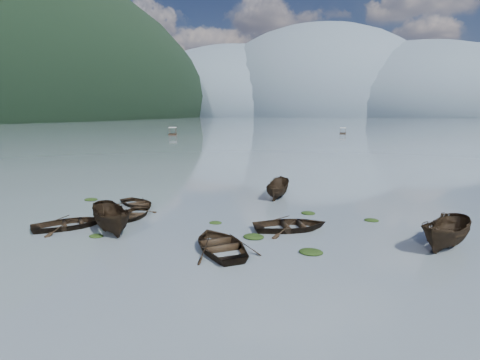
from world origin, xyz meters
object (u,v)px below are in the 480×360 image
(rowboat_0, at_px, (133,217))
(rowboat_3, at_px, (220,250))
(pontoon_left, at_px, (173,135))
(pontoon_centre, at_px, (343,134))

(rowboat_0, distance_m, rowboat_3, 9.09)
(rowboat_0, height_order, pontoon_left, pontoon_left)
(rowboat_3, distance_m, pontoon_left, 109.48)
(rowboat_3, relative_size, pontoon_left, 0.77)
(rowboat_3, xyz_separation_m, pontoon_centre, (4.83, 120.54, 0.00))
(rowboat_0, relative_size, rowboat_3, 0.79)
(rowboat_0, xyz_separation_m, pontoon_left, (-42.09, 92.97, 0.00))
(pontoon_centre, bearing_deg, pontoon_left, -157.84)
(rowboat_3, height_order, pontoon_centre, pontoon_centre)
(pontoon_left, xyz_separation_m, pontoon_centre, (54.87, 23.17, 0.00))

